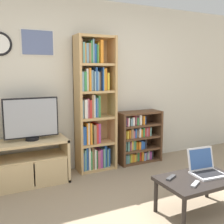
% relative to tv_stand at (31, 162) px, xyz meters
% --- Properties ---
extents(wall_back, '(6.53, 0.09, 2.60)m').
position_rel_tv_stand_xyz_m(wall_back, '(0.97, 0.31, 1.00)').
color(wall_back, beige).
rests_on(wall_back, ground_plane).
extents(tv_stand, '(0.97, 0.48, 0.60)m').
position_rel_tv_stand_xyz_m(tv_stand, '(0.00, 0.00, 0.00)').
color(tv_stand, tan).
rests_on(tv_stand, ground_plane).
extents(television, '(0.71, 0.18, 0.58)m').
position_rel_tv_stand_xyz_m(television, '(0.03, 0.02, 0.59)').
color(television, black).
rests_on(television, tv_stand).
extents(bookshelf_tall, '(0.60, 0.31, 2.04)m').
position_rel_tv_stand_xyz_m(bookshelf_tall, '(0.96, 0.12, 0.68)').
color(bookshelf_tall, tan).
rests_on(bookshelf_tall, ground_plane).
extents(bookshelf_short, '(0.75, 0.32, 0.87)m').
position_rel_tv_stand_xyz_m(bookshelf_short, '(1.74, 0.12, 0.11)').
color(bookshelf_short, brown).
rests_on(bookshelf_short, ground_plane).
extents(coffee_table, '(0.85, 0.53, 0.40)m').
position_rel_tv_stand_xyz_m(coffee_table, '(1.48, -1.58, 0.05)').
color(coffee_table, black).
rests_on(coffee_table, ground_plane).
extents(laptop, '(0.36, 0.33, 0.27)m').
position_rel_tv_stand_xyz_m(laptop, '(1.63, -1.52, 0.16)').
color(laptop, silver).
rests_on(laptop, coffee_table).
extents(remote_near_laptop, '(0.16, 0.12, 0.02)m').
position_rel_tv_stand_xyz_m(remote_near_laptop, '(1.32, -1.70, 0.11)').
color(remote_near_laptop, '#99999E').
rests_on(remote_near_laptop, coffee_table).
extents(remote_far_from_laptop, '(0.16, 0.11, 0.02)m').
position_rel_tv_stand_xyz_m(remote_far_from_laptop, '(1.20, -1.47, 0.11)').
color(remote_far_from_laptop, '#38383A').
rests_on(remote_far_from_laptop, coffee_table).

